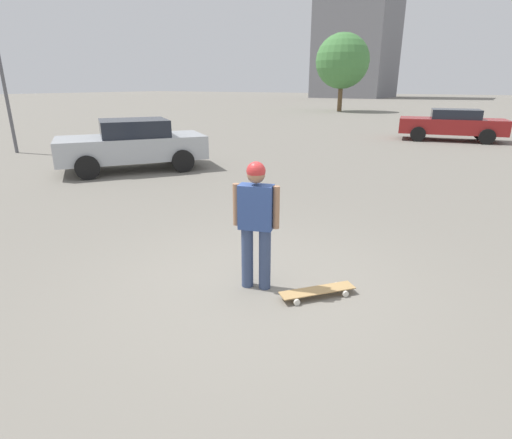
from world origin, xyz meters
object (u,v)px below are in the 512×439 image
Objects in this scene: person at (256,217)px; car_parked_far at (452,124)px; skateboard at (317,291)px; car_parked_near at (133,144)px.

car_parked_far is at bearing 71.86° from person.
skateboard is (0.77, 0.18, -0.86)m from person.
skateboard is 8.85m from car_parked_near.
car_parked_far is (0.30, 16.51, -0.19)m from person.
car_parked_far reaches higher than skateboard.
car_parked_near is at bearing 47.83° from car_parked_far.
skateboard is at bearing -3.95° from person.
person reaches higher than car_parked_near.
person reaches higher than skateboard.
car_parked_near is at bearing -77.98° from skateboard.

